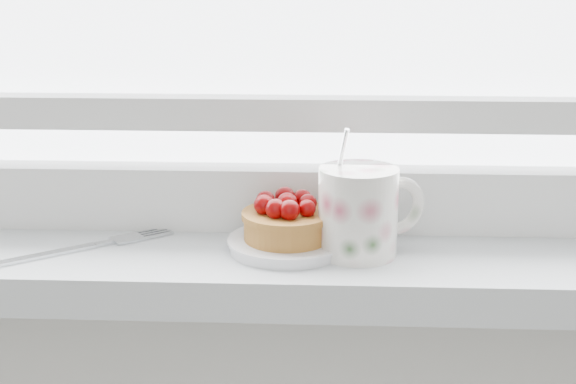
# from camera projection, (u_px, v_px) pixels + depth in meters

# --- Properties ---
(saucer) EXTENTS (0.12, 0.12, 0.01)m
(saucer) POSITION_uv_depth(u_px,v_px,m) (287.00, 244.00, 0.83)
(saucer) COLOR white
(saucer) RESTS_ON windowsill
(raspberry_tart) EXTENTS (0.09, 0.09, 0.05)m
(raspberry_tart) POSITION_uv_depth(u_px,v_px,m) (287.00, 219.00, 0.82)
(raspberry_tart) COLOR #90581F
(raspberry_tart) RESTS_ON saucer
(floral_mug) EXTENTS (0.12, 0.10, 0.13)m
(floral_mug) POSITION_uv_depth(u_px,v_px,m) (361.00, 210.00, 0.81)
(floral_mug) COLOR silver
(floral_mug) RESTS_ON windowsill
(fork) EXTENTS (0.18, 0.14, 0.00)m
(fork) POSITION_uv_depth(u_px,v_px,m) (78.00, 248.00, 0.83)
(fork) COLOR silver
(fork) RESTS_ON windowsill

